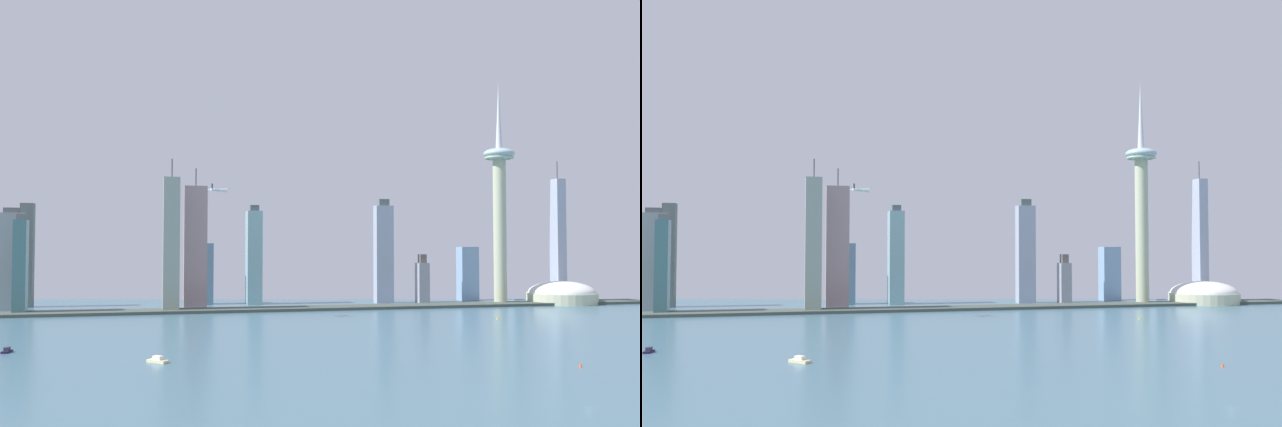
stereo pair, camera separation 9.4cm
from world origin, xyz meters
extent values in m
plane|color=#43687A|center=(0.00, 0.00, 0.00)|extent=(6000.00, 6000.00, 0.00)
cube|color=#404A43|center=(0.00, 522.98, 1.70)|extent=(860.69, 42.39, 3.39)
cylinder|color=#B3BA96|center=(238.23, 538.25, 96.92)|extent=(16.64, 16.64, 193.85)
ellipsoid|color=#9DBCC2|center=(238.23, 538.25, 193.85)|extent=(40.08, 40.08, 15.07)
torus|color=#B3BA96|center=(238.23, 538.25, 188.57)|extent=(37.08, 37.08, 3.01)
cone|color=silver|center=(238.23, 538.25, 244.61)|extent=(8.32, 8.32, 86.45)
cylinder|color=beige|center=(323.60, 534.30, 6.84)|extent=(89.68, 89.68, 13.67)
ellipsoid|color=silver|center=(323.60, 534.30, 13.67)|extent=(85.20, 85.20, 30.31)
cube|color=#809FC2|center=(227.24, 611.44, 36.71)|extent=(24.97, 20.09, 73.42)
cube|color=#A1A8BB|center=(100.82, 598.02, 63.96)|extent=(23.44, 15.32, 127.91)
cube|color=#556461|center=(100.82, 598.02, 132.30)|extent=(14.06, 9.19, 8.77)
cube|color=#949299|center=(152.17, 590.26, 26.12)|extent=(14.75, 16.32, 52.24)
cube|color=#635855|center=(152.17, 590.26, 57.97)|extent=(8.85, 9.79, 11.48)
cube|color=#909999|center=(-355.67, 583.99, 56.62)|extent=(27.76, 17.94, 113.24)
cube|color=#585B5D|center=(-355.67, 583.99, 116.14)|extent=(16.66, 10.77, 5.81)
cube|color=#8695A8|center=(316.71, 641.75, 81.38)|extent=(15.94, 19.30, 162.76)
cube|color=#A4AAC0|center=(354.35, 590.44, 84.00)|extent=(13.53, 21.38, 168.00)
cylinder|color=#4C4C51|center=(354.35, 590.44, 180.58)|extent=(1.60, 1.60, 25.16)
cube|color=#457375|center=(-337.35, 536.63, 51.84)|extent=(13.83, 19.65, 103.67)
cube|color=slate|center=(-337.35, 536.63, 106.90)|extent=(8.30, 11.79, 6.45)
cube|color=#8DBCBF|center=(-68.97, 616.81, 59.96)|extent=(19.04, 24.39, 119.92)
cube|color=#505A61|center=(-68.97, 616.81, 123.68)|extent=(11.42, 14.63, 7.52)
cube|color=#97A495|center=(-176.04, 532.55, 76.69)|extent=(18.40, 23.31, 153.39)
cylinder|color=#4C4C51|center=(-176.04, 532.55, 164.22)|extent=(1.60, 1.60, 21.66)
cube|color=#AC8C8F|center=(-147.14, 560.31, 73.15)|extent=(27.10, 14.16, 146.31)
cylinder|color=#4C4C51|center=(-147.14, 560.31, 156.96)|extent=(1.60, 1.60, 21.31)
cube|color=slate|center=(-346.66, 637.85, 63.74)|extent=(15.45, 17.19, 127.48)
cube|color=#698BA0|center=(-128.61, 630.66, 39.11)|extent=(16.59, 23.42, 78.22)
cylinder|color=#4C4C51|center=(-128.61, 630.66, 92.90)|extent=(1.60, 1.60, 29.36)
cube|color=beige|center=(-194.36, 179.53, 0.94)|extent=(14.73, 14.92, 1.88)
cube|color=silver|center=(-194.36, 179.53, 3.14)|extent=(7.54, 7.59, 2.51)
cube|color=#1F1338|center=(-298.00, 248.43, 0.71)|extent=(6.38, 12.72, 1.42)
cube|color=#343641|center=(-298.00, 248.43, 2.69)|extent=(4.01, 5.77, 2.54)
cone|color=#E54C19|center=(62.46, 100.58, 1.46)|extent=(1.98, 1.98, 2.92)
cone|color=yellow|center=(146.08, 371.01, 1.26)|extent=(1.87, 1.87, 2.53)
cylinder|color=silver|center=(-131.06, 444.49, 132.96)|extent=(19.26, 20.15, 2.49)
sphere|color=silver|center=(-122.33, 453.71, 132.96)|extent=(2.49, 2.49, 2.49)
cube|color=silver|center=(-131.06, 444.49, 134.08)|extent=(21.30, 20.36, 0.50)
cube|color=silver|center=(-138.39, 436.75, 133.33)|extent=(8.09, 7.80, 0.40)
cube|color=#2D333D|center=(-138.39, 436.75, 136.70)|extent=(1.63, 1.69, 5.00)
camera|label=1|loc=(-200.74, -297.00, 76.49)|focal=39.96mm
camera|label=2|loc=(-200.65, -297.02, 76.49)|focal=39.96mm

